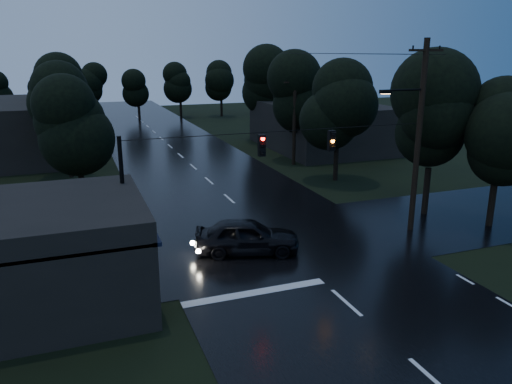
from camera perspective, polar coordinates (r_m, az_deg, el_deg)
ground at (r=16.57m, az=19.59°, el=-19.61°), size 160.00×160.00×0.00m
main_road at (r=42.13m, az=-7.18°, el=2.84°), size 12.00×120.00×0.02m
cross_street at (r=25.67m, az=2.32°, el=-5.59°), size 60.00×9.00×0.02m
building_far_right at (r=50.32m, az=7.43°, el=7.49°), size 10.00×14.00×4.40m
building_far_left at (r=50.69m, az=-25.74°, el=6.47°), size 10.00×16.00×5.00m
utility_pole_main at (r=27.17m, az=17.96°, el=6.36°), size 3.50×0.30×10.00m
utility_pole_far at (r=42.25m, az=4.41°, el=8.31°), size 2.00×0.30×7.50m
anchor_pole_left at (r=22.02m, az=-14.85°, el=-1.52°), size 0.18×0.18×6.00m
span_signals at (r=23.57m, az=4.67°, el=5.70°), size 15.00×0.37×1.12m
tree_corner_near at (r=30.23m, az=19.65°, el=8.51°), size 4.48×4.48×9.44m
tree_corner_far at (r=29.53m, az=26.23°, el=6.18°), size 3.92×3.92×8.26m
tree_left_a at (r=32.27m, az=-19.91°, el=7.55°), size 3.92×3.92×8.26m
tree_left_b at (r=40.18m, az=-21.08°, el=9.43°), size 4.20×4.20×8.85m
tree_left_c at (r=50.13m, az=-21.84°, el=10.85°), size 4.48×4.48×9.44m
tree_right_a at (r=37.07m, az=9.40°, el=9.81°), size 4.20×4.20×8.85m
tree_right_b at (r=44.38m, az=4.92°, el=11.40°), size 4.48×4.48×9.44m
tree_right_c at (r=53.77m, az=0.87°, el=12.61°), size 4.76×4.76×10.03m
car at (r=23.88m, az=-1.03°, el=-5.07°), size 5.35×3.40×1.69m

